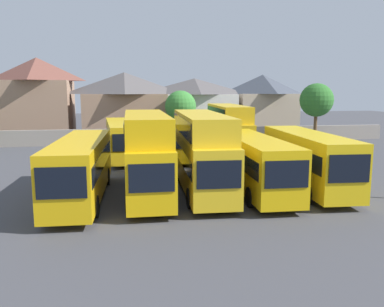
{
  "coord_description": "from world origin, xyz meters",
  "views": [
    {
      "loc": [
        -4.54,
        -23.3,
        6.21
      ],
      "look_at": [
        0.0,
        3.0,
        1.97
      ],
      "focal_mm": 37.45,
      "sensor_mm": 36.0,
      "label": 1
    }
  ],
  "objects_px": {
    "house_terrace_left": "(38,97)",
    "house_terrace_far_right": "(262,104)",
    "bus_4": "(253,161)",
    "tree_right_of_lot": "(181,107)",
    "bus_1": "(81,166)",
    "bus_3": "(202,148)",
    "bus_8": "(195,136)",
    "bus_5": "(307,157)",
    "house_terrace_centre": "(125,104)",
    "tree_left_of_lot": "(316,100)",
    "bus_6": "(122,137)",
    "bus_9": "(228,127)",
    "house_terrace_right": "(195,107)",
    "bus_7": "(159,136)",
    "bus_2": "(146,150)"
  },
  "relations": [
    {
      "from": "bus_4",
      "to": "bus_3",
      "type": "bearing_deg",
      "value": -95.95
    },
    {
      "from": "house_terrace_far_right",
      "to": "tree_right_of_lot",
      "type": "xyz_separation_m",
      "value": [
        -12.67,
        -6.05,
        -0.08
      ]
    },
    {
      "from": "bus_2",
      "to": "house_terrace_centre",
      "type": "relative_size",
      "value": 0.96
    },
    {
      "from": "bus_9",
      "to": "house_terrace_left",
      "type": "distance_m",
      "value": 27.64
    },
    {
      "from": "bus_6",
      "to": "bus_9",
      "type": "height_order",
      "value": "bus_9"
    },
    {
      "from": "bus_5",
      "to": "bus_8",
      "type": "distance_m",
      "value": 14.45
    },
    {
      "from": "bus_8",
      "to": "tree_left_of_lot",
      "type": "xyz_separation_m",
      "value": [
        16.03,
        7.62,
        3.11
      ]
    },
    {
      "from": "house_terrace_centre",
      "to": "house_terrace_right",
      "type": "distance_m",
      "value": 9.48
    },
    {
      "from": "bus_1",
      "to": "bus_3",
      "type": "height_order",
      "value": "bus_3"
    },
    {
      "from": "bus_4",
      "to": "tree_right_of_lot",
      "type": "height_order",
      "value": "tree_right_of_lot"
    },
    {
      "from": "house_terrace_centre",
      "to": "tree_left_of_lot",
      "type": "distance_m",
      "value": 24.27
    },
    {
      "from": "bus_3",
      "to": "house_terrace_right",
      "type": "bearing_deg",
      "value": 173.3
    },
    {
      "from": "bus_2",
      "to": "house_terrace_left",
      "type": "bearing_deg",
      "value": -158.21
    },
    {
      "from": "bus_7",
      "to": "bus_8",
      "type": "distance_m",
      "value": 3.41
    },
    {
      "from": "bus_4",
      "to": "bus_5",
      "type": "height_order",
      "value": "bus_5"
    },
    {
      "from": "house_terrace_left",
      "to": "house_terrace_far_right",
      "type": "distance_m",
      "value": 30.48
    },
    {
      "from": "bus_8",
      "to": "tree_right_of_lot",
      "type": "distance_m",
      "value": 12.34
    },
    {
      "from": "bus_1",
      "to": "tree_right_of_lot",
      "type": "bearing_deg",
      "value": 162.65
    },
    {
      "from": "bus_2",
      "to": "house_terrace_far_right",
      "type": "bearing_deg",
      "value": 150.72
    },
    {
      "from": "bus_4",
      "to": "tree_right_of_lot",
      "type": "relative_size",
      "value": 1.81
    },
    {
      "from": "bus_6",
      "to": "tree_right_of_lot",
      "type": "relative_size",
      "value": 1.97
    },
    {
      "from": "bus_4",
      "to": "house_terrace_left",
      "type": "distance_m",
      "value": 36.95
    },
    {
      "from": "bus_1",
      "to": "bus_3",
      "type": "xyz_separation_m",
      "value": [
        7.11,
        0.63,
        0.74
      ]
    },
    {
      "from": "bus_1",
      "to": "house_terrace_far_right",
      "type": "bearing_deg",
      "value": 148.01
    },
    {
      "from": "bus_5",
      "to": "bus_7",
      "type": "height_order",
      "value": "bus_5"
    },
    {
      "from": "house_terrace_left",
      "to": "house_terrace_centre",
      "type": "bearing_deg",
      "value": -5.25
    },
    {
      "from": "house_terrace_left",
      "to": "house_terrace_far_right",
      "type": "relative_size",
      "value": 1.21
    },
    {
      "from": "house_terrace_left",
      "to": "house_terrace_right",
      "type": "height_order",
      "value": "house_terrace_left"
    },
    {
      "from": "bus_7",
      "to": "house_terrace_centre",
      "type": "bearing_deg",
      "value": -173.02
    },
    {
      "from": "tree_right_of_lot",
      "to": "bus_1",
      "type": "bearing_deg",
      "value": -109.96
    },
    {
      "from": "bus_3",
      "to": "bus_8",
      "type": "distance_m",
      "value": 13.46
    },
    {
      "from": "bus_6",
      "to": "house_terrace_far_right",
      "type": "height_order",
      "value": "house_terrace_far_right"
    },
    {
      "from": "bus_9",
      "to": "bus_5",
      "type": "bearing_deg",
      "value": 10.21
    },
    {
      "from": "bus_8",
      "to": "tree_right_of_lot",
      "type": "xyz_separation_m",
      "value": [
        0.38,
        12.12,
        2.3
      ]
    },
    {
      "from": "bus_1",
      "to": "tree_left_of_lot",
      "type": "xyz_separation_m",
      "value": [
        25.11,
        21.54,
        3.03
      ]
    },
    {
      "from": "bus_3",
      "to": "bus_7",
      "type": "height_order",
      "value": "bus_3"
    },
    {
      "from": "bus_1",
      "to": "house_terrace_far_right",
      "type": "xyz_separation_m",
      "value": [
        22.13,
        32.09,
        2.3
      ]
    },
    {
      "from": "bus_1",
      "to": "tree_right_of_lot",
      "type": "xyz_separation_m",
      "value": [
        9.46,
        26.04,
        2.22
      ]
    },
    {
      "from": "tree_right_of_lot",
      "to": "bus_3",
      "type": "bearing_deg",
      "value": -95.28
    },
    {
      "from": "bus_3",
      "to": "house_terrace_left",
      "type": "bearing_deg",
      "value": -151.1
    },
    {
      "from": "bus_1",
      "to": "bus_6",
      "type": "bearing_deg",
      "value": 173.36
    },
    {
      "from": "bus_7",
      "to": "house_terrace_far_right",
      "type": "height_order",
      "value": "house_terrace_far_right"
    },
    {
      "from": "bus_9",
      "to": "bus_6",
      "type": "bearing_deg",
      "value": -87.53
    },
    {
      "from": "bus_7",
      "to": "house_terrace_left",
      "type": "bearing_deg",
      "value": -145.18
    },
    {
      "from": "bus_5",
      "to": "bus_9",
      "type": "relative_size",
      "value": 1.01
    },
    {
      "from": "house_terrace_right",
      "to": "house_terrace_far_right",
      "type": "bearing_deg",
      "value": 3.76
    },
    {
      "from": "bus_8",
      "to": "house_terrace_right",
      "type": "distance_m",
      "value": 17.91
    },
    {
      "from": "bus_3",
      "to": "house_terrace_centre",
      "type": "height_order",
      "value": "house_terrace_centre"
    },
    {
      "from": "bus_3",
      "to": "house_terrace_centre",
      "type": "distance_m",
      "value": 30.66
    },
    {
      "from": "house_terrace_centre",
      "to": "bus_8",
      "type": "bearing_deg",
      "value": -69.54
    }
  ]
}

